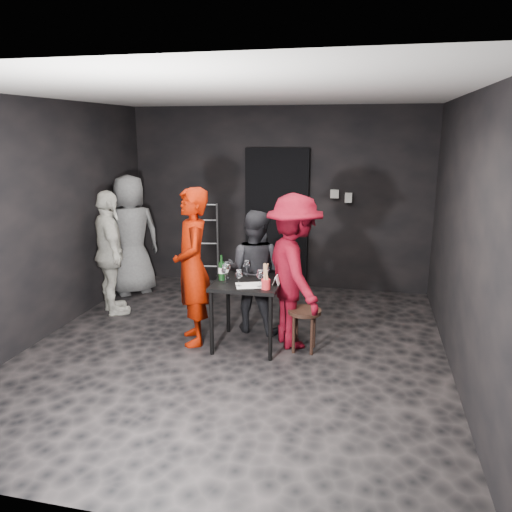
% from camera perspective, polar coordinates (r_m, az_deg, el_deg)
% --- Properties ---
extents(floor, '(4.50, 5.00, 0.02)m').
position_cam_1_polar(floor, '(5.57, -2.49, -10.76)').
color(floor, black).
rests_on(floor, ground).
extents(ceiling, '(4.50, 5.00, 0.02)m').
position_cam_1_polar(ceiling, '(5.06, -2.83, 18.17)').
color(ceiling, silver).
rests_on(ceiling, ground).
extents(wall_back, '(4.50, 0.04, 2.70)m').
position_cam_1_polar(wall_back, '(7.55, 2.50, 6.58)').
color(wall_back, black).
rests_on(wall_back, ground).
extents(wall_front, '(4.50, 0.04, 2.70)m').
position_cam_1_polar(wall_front, '(2.91, -16.12, -6.44)').
color(wall_front, black).
rests_on(wall_front, ground).
extents(wall_left, '(0.04, 5.00, 2.70)m').
position_cam_1_polar(wall_left, '(6.14, -23.35, 3.68)').
color(wall_left, black).
rests_on(wall_left, ground).
extents(wall_right, '(0.04, 5.00, 2.70)m').
position_cam_1_polar(wall_right, '(5.04, 22.83, 1.66)').
color(wall_right, black).
rests_on(wall_right, ground).
extents(doorway, '(0.95, 0.10, 2.10)m').
position_cam_1_polar(doorway, '(7.54, 2.39, 4.26)').
color(doorway, black).
rests_on(doorway, ground).
extents(wallbox_upper, '(0.12, 0.06, 0.12)m').
position_cam_1_polar(wallbox_upper, '(7.38, 8.98, 7.03)').
color(wallbox_upper, '#B7B7B2').
rests_on(wallbox_upper, wall_back).
extents(wallbox_lower, '(0.10, 0.06, 0.14)m').
position_cam_1_polar(wallbox_lower, '(7.38, 10.52, 6.57)').
color(wallbox_lower, '#B7B7B2').
rests_on(wallbox_lower, wall_back).
extents(hand_truck, '(0.42, 0.35, 1.26)m').
position_cam_1_polar(hand_truck, '(7.89, -5.76, -1.49)').
color(hand_truck, '#B2B2B7').
rests_on(hand_truck, floor).
extents(tasting_table, '(0.72, 0.72, 0.75)m').
position_cam_1_polar(tasting_table, '(5.47, -0.95, -3.88)').
color(tasting_table, black).
rests_on(tasting_table, floor).
extents(stool, '(0.36, 0.36, 0.47)m').
position_cam_1_polar(stool, '(5.46, 5.55, -7.01)').
color(stool, black).
rests_on(stool, floor).
extents(server_red, '(0.77, 0.89, 2.05)m').
position_cam_1_polar(server_red, '(5.52, -7.32, 0.23)').
color(server_red, '#901400').
rests_on(server_red, floor).
extents(woman_black, '(0.74, 0.49, 1.42)m').
position_cam_1_polar(woman_black, '(5.89, -0.15, -1.95)').
color(woman_black, black).
rests_on(woman_black, floor).
extents(man_maroon, '(1.11, 1.37, 1.93)m').
position_cam_1_polar(man_maroon, '(5.42, 4.39, -0.64)').
color(man_maroon, '#660614').
rests_on(man_maroon, floor).
extents(bystander_cream, '(1.04, 1.10, 1.75)m').
position_cam_1_polar(bystander_cream, '(6.66, -16.37, 0.83)').
color(bystander_cream, silver).
rests_on(bystander_cream, floor).
extents(bystander_grey, '(1.08, 1.08, 2.03)m').
position_cam_1_polar(bystander_grey, '(7.41, -14.17, 3.39)').
color(bystander_grey, slate).
rests_on(bystander_grey, floor).
extents(tasting_mat, '(0.38, 0.32, 0.00)m').
position_cam_1_polar(tasting_mat, '(5.29, -0.52, -3.37)').
color(tasting_mat, white).
rests_on(tasting_mat, tasting_table).
extents(wine_glass_a, '(0.09, 0.09, 0.22)m').
position_cam_1_polar(wine_glass_a, '(5.36, -3.56, -1.95)').
color(wine_glass_a, white).
rests_on(wine_glass_a, tasting_table).
extents(wine_glass_b, '(0.09, 0.09, 0.22)m').
position_cam_1_polar(wine_glass_b, '(5.50, -3.31, -1.56)').
color(wine_glass_b, white).
rests_on(wine_glass_b, tasting_table).
extents(wine_glass_c, '(0.09, 0.09, 0.20)m').
position_cam_1_polar(wine_glass_c, '(5.61, -1.07, -1.32)').
color(wine_glass_c, white).
rests_on(wine_glass_c, tasting_table).
extents(wine_glass_d, '(0.10, 0.10, 0.20)m').
position_cam_1_polar(wine_glass_d, '(5.24, -1.99, -2.43)').
color(wine_glass_d, white).
rests_on(wine_glass_d, tasting_table).
extents(wine_glass_e, '(0.09, 0.09, 0.20)m').
position_cam_1_polar(wine_glass_e, '(5.21, 0.45, -2.47)').
color(wine_glass_e, white).
rests_on(wine_glass_e, tasting_table).
extents(wine_glass_f, '(0.09, 0.09, 0.20)m').
position_cam_1_polar(wine_glass_f, '(5.39, 1.10, -1.93)').
color(wine_glass_f, white).
rests_on(wine_glass_f, tasting_table).
extents(wine_bottle, '(0.07, 0.07, 0.28)m').
position_cam_1_polar(wine_bottle, '(5.47, -3.96, -1.66)').
color(wine_bottle, black).
rests_on(wine_bottle, tasting_table).
extents(breadstick_cup, '(0.09, 0.09, 0.29)m').
position_cam_1_polar(breadstick_cup, '(5.14, 1.14, -2.39)').
color(breadstick_cup, red).
rests_on(breadstick_cup, tasting_table).
extents(reserved_card, '(0.08, 0.13, 0.10)m').
position_cam_1_polar(reserved_card, '(5.33, 2.20, -2.73)').
color(reserved_card, white).
rests_on(reserved_card, tasting_table).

